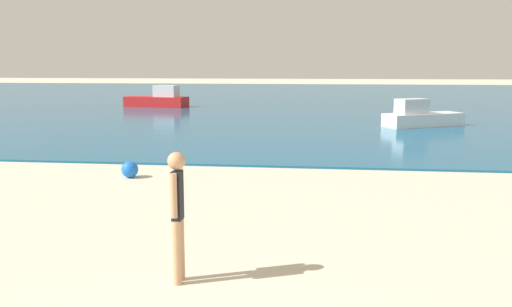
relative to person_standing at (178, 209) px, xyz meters
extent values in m
cube|color=#14567F|center=(0.79, 37.67, -0.92)|extent=(160.00, 60.00, 0.06)
cylinder|color=tan|center=(0.00, -0.07, -0.54)|extent=(0.11, 0.11, 0.82)
cylinder|color=tan|center=(0.00, 0.07, -0.54)|extent=(0.11, 0.11, 0.82)
cube|color=black|center=(0.00, 0.00, 0.18)|extent=(0.12, 0.19, 0.61)
sphere|color=tan|center=(0.00, 0.00, 0.61)|extent=(0.22, 0.22, 0.22)
cylinder|color=tan|center=(0.00, -0.15, 0.21)|extent=(0.08, 0.08, 0.54)
cylinder|color=tan|center=(0.00, 0.15, 0.21)|extent=(0.08, 0.08, 0.54)
cube|color=white|center=(6.19, 17.61, -0.60)|extent=(3.67, 2.66, 0.57)
cube|color=silver|center=(5.62, 17.32, 0.00)|extent=(1.50, 1.30, 0.64)
cube|color=red|center=(-8.64, 26.77, -0.57)|extent=(4.17, 1.96, 0.64)
cube|color=silver|center=(-7.93, 26.65, 0.11)|extent=(1.58, 1.13, 0.72)
sphere|color=blue|center=(-2.83, 6.02, -0.74)|extent=(0.41, 0.41, 0.41)
camera|label=1|loc=(1.73, -6.24, 1.77)|focal=37.53mm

